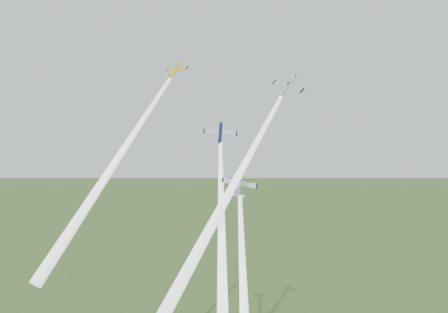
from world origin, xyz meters
TOP-DOWN VIEW (x-y plane):
  - plane_yellow at (-16.84, 3.09)m, footprint 9.05×8.28m
  - smoke_trail_yellow at (-24.38, -17.71)m, footprint 16.99×40.55m
  - plane_navy at (-2.62, -1.50)m, footprint 9.79×9.33m
  - smoke_trail_navy at (5.30, -21.91)m, footprint 17.66×39.83m
  - plane_silver_right at (13.98, -1.14)m, footprint 11.85×8.85m
  - smoke_trail_silver_right at (5.96, -21.18)m, footprint 17.85×39.13m
  - plane_silver_low at (5.18, -9.82)m, footprint 9.08×9.43m

SIDE VIEW (x-z plane):
  - smoke_trail_navy at x=5.30m, z-range 49.16..95.89m
  - smoke_trail_silver_right at x=5.96m, z-range 60.96..107.01m
  - plane_silver_low at x=5.18m, z-range 81.50..90.13m
  - smoke_trail_yellow at x=-24.38m, z-range 65.10..112.39m
  - plane_navy at x=-2.62m, z-range 93.42..101.33m
  - plane_silver_right at x=13.98m, z-range 103.66..113.32m
  - plane_yellow at x=-16.84m, z-range 110.45..117.30m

